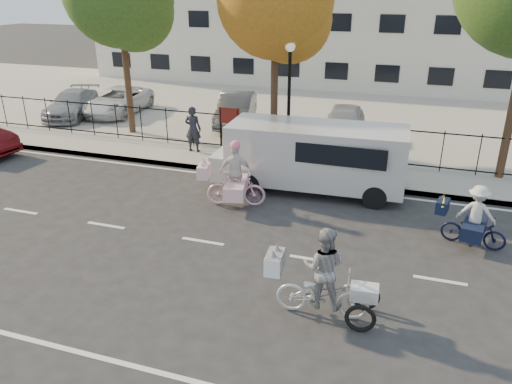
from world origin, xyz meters
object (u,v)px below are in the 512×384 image
at_px(bull_bike, 474,222).
at_px(pedestrian, 193,129).
at_px(white_van, 313,155).
at_px(lot_car_b, 118,101).
at_px(lamppost, 289,81).
at_px(lot_car_d, 344,123).
at_px(zebra_trike, 323,283).
at_px(lot_car_a, 72,104).
at_px(unicorn_bike, 235,182).
at_px(lot_car_c, 236,109).

distance_m(bull_bike, pedestrian, 11.01).
bearing_deg(white_van, lot_car_b, 147.78).
relative_size(lamppost, lot_car_d, 1.03).
height_order(lamppost, lot_car_d, lamppost).
bearing_deg(lamppost, lot_car_d, 64.46).
relative_size(white_van, lot_car_b, 1.35).
relative_size(zebra_trike, lot_car_b, 0.50).
bearing_deg(lot_car_d, lot_car_a, 177.13).
xyz_separation_m(lamppost, lot_car_b, (-10.08, 4.24, -2.32)).
relative_size(zebra_trike, pedestrian, 1.29).
relative_size(zebra_trike, lot_car_a, 0.54).
distance_m(lot_car_b, lot_car_d, 11.70).
bearing_deg(lamppost, lot_car_b, 157.20).
bearing_deg(unicorn_bike, lot_car_d, -28.13).
bearing_deg(pedestrian, lot_car_c, -95.25).
height_order(unicorn_bike, white_van, white_van).
bearing_deg(white_van, lot_car_d, 86.16).
bearing_deg(white_van, lamppost, 119.28).
bearing_deg(lot_car_d, zebra_trike, -87.35).
xyz_separation_m(unicorn_bike, lot_car_d, (2.10, 7.64, 0.09)).
bearing_deg(lamppost, white_van, -58.21).
distance_m(pedestrian, lot_car_b, 7.73).
bearing_deg(lot_car_c, lot_car_b, 166.94).
bearing_deg(pedestrian, bull_bike, 152.71).
height_order(zebra_trike, lot_car_c, zebra_trike).
xyz_separation_m(unicorn_bike, lot_car_a, (-11.38, 7.24, 0.01)).
height_order(lot_car_a, lot_car_d, lot_car_d).
relative_size(zebra_trike, unicorn_bike, 1.10).
bearing_deg(white_van, lot_car_c, 125.58).
bearing_deg(bull_bike, lot_car_d, 41.33).
distance_m(bull_bike, lot_car_a, 19.70).
relative_size(white_van, lot_car_d, 1.49).
relative_size(lamppost, bull_bike, 2.33).
bearing_deg(lot_car_a, pedestrian, -37.35).
bearing_deg(lot_car_b, zebra_trike, -49.48).
relative_size(unicorn_bike, lot_car_d, 0.51).
relative_size(lot_car_b, lot_car_c, 1.07).
xyz_separation_m(bull_bike, pedestrian, (-10.04, 4.50, 0.38)).
height_order(pedestrian, lot_car_d, pedestrian).
xyz_separation_m(lamppost, pedestrian, (-3.79, -0.25, -2.06)).
distance_m(white_van, lot_car_c, 8.25).
xyz_separation_m(lot_car_a, lot_car_d, (13.48, 0.40, 0.08)).
height_order(lamppost, pedestrian, lamppost).
bearing_deg(bull_bike, pedestrian, 77.14).
bearing_deg(white_van, unicorn_bike, -137.37).
relative_size(bull_bike, lot_car_a, 0.43).
xyz_separation_m(bull_bike, lot_car_a, (-18.15, 7.66, 0.11)).
height_order(white_van, lot_car_a, white_van).
distance_m(unicorn_bike, lot_car_b, 12.84).
bearing_deg(lot_car_c, zebra_trike, -74.80).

